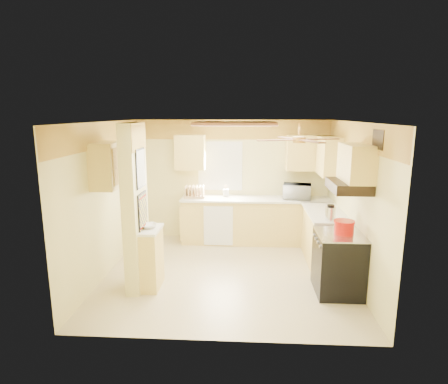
# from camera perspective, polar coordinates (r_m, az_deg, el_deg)

# --- Properties ---
(floor) EXTENTS (4.00, 4.00, 0.00)m
(floor) POSITION_cam_1_polar(r_m,az_deg,el_deg) (6.41, 0.54, -12.30)
(floor) COLOR #C4B288
(floor) RESTS_ON ground
(ceiling) EXTENTS (4.00, 4.00, 0.00)m
(ceiling) POSITION_cam_1_polar(r_m,az_deg,el_deg) (5.85, 0.59, 10.64)
(ceiling) COLOR white
(ceiling) RESTS_ON wall_back
(wall_back) EXTENTS (4.00, 0.00, 4.00)m
(wall_back) POSITION_cam_1_polar(r_m,az_deg,el_deg) (7.87, 1.24, 1.82)
(wall_back) COLOR #E2D68A
(wall_back) RESTS_ON floor
(wall_front) EXTENTS (4.00, 0.00, 4.00)m
(wall_front) POSITION_cam_1_polar(r_m,az_deg,el_deg) (4.19, -0.73, -7.35)
(wall_front) COLOR #E2D68A
(wall_front) RESTS_ON floor
(wall_left) EXTENTS (0.00, 3.80, 3.80)m
(wall_left) POSITION_cam_1_polar(r_m,az_deg,el_deg) (6.42, -17.57, -1.06)
(wall_left) COLOR #E2D68A
(wall_left) RESTS_ON floor
(wall_right) EXTENTS (0.00, 3.80, 3.80)m
(wall_right) POSITION_cam_1_polar(r_m,az_deg,el_deg) (6.24, 19.23, -1.53)
(wall_right) COLOR #E2D68A
(wall_right) RESTS_ON floor
(wallpaper_border) EXTENTS (4.00, 0.02, 0.40)m
(wallpaper_border) POSITION_cam_1_polar(r_m,az_deg,el_deg) (7.73, 1.27, 9.47)
(wallpaper_border) COLOR #FFD44B
(wallpaper_border) RESTS_ON wall_back
(partition_column) EXTENTS (0.20, 0.70, 2.50)m
(partition_column) POSITION_cam_1_polar(r_m,az_deg,el_deg) (5.71, -13.40, -2.41)
(partition_column) COLOR #E2D68A
(partition_column) RESTS_ON floor
(partition_ledge) EXTENTS (0.25, 0.55, 0.90)m
(partition_ledge) POSITION_cam_1_polar(r_m,az_deg,el_deg) (5.90, -10.94, -10.02)
(partition_ledge) COLOR #F4D66E
(partition_ledge) RESTS_ON floor
(ledge_top) EXTENTS (0.28, 0.58, 0.04)m
(ledge_top) POSITION_cam_1_polar(r_m,az_deg,el_deg) (5.74, -11.12, -5.66)
(ledge_top) COLOR silver
(ledge_top) RESTS_ON partition_ledge
(lower_cabinets_back) EXTENTS (3.00, 0.60, 0.90)m
(lower_cabinets_back) POSITION_cam_1_polar(r_m,az_deg,el_deg) (7.76, 4.84, -4.44)
(lower_cabinets_back) COLOR #F4D66E
(lower_cabinets_back) RESTS_ON floor
(lower_cabinets_right) EXTENTS (0.60, 1.40, 0.90)m
(lower_cabinets_right) POSITION_cam_1_polar(r_m,az_deg,el_deg) (6.95, 15.05, -6.80)
(lower_cabinets_right) COLOR #F4D66E
(lower_cabinets_right) RESTS_ON floor
(countertop_back) EXTENTS (3.04, 0.64, 0.04)m
(countertop_back) POSITION_cam_1_polar(r_m,az_deg,el_deg) (7.63, 4.90, -1.08)
(countertop_back) COLOR silver
(countertop_back) RESTS_ON lower_cabinets_back
(countertop_right) EXTENTS (0.64, 1.44, 0.04)m
(countertop_right) POSITION_cam_1_polar(r_m,az_deg,el_deg) (6.81, 15.18, -3.05)
(countertop_right) COLOR silver
(countertop_right) RESTS_ON lower_cabinets_right
(dishwasher_panel) EXTENTS (0.58, 0.02, 0.80)m
(dishwasher_panel) POSITION_cam_1_polar(r_m,az_deg,el_deg) (7.48, -0.89, -5.18)
(dishwasher_panel) COLOR white
(dishwasher_panel) RESTS_ON lower_cabinets_back
(window) EXTENTS (0.92, 0.02, 1.02)m
(window) POSITION_cam_1_polar(r_m,az_deg,el_deg) (7.82, -0.59, 3.99)
(window) COLOR white
(window) RESTS_ON wall_back
(upper_cab_back_left) EXTENTS (0.60, 0.35, 0.70)m
(upper_cab_back_left) POSITION_cam_1_polar(r_m,az_deg,el_deg) (7.69, -5.16, 6.05)
(upper_cab_back_left) COLOR #F4D66E
(upper_cab_back_left) RESTS_ON wall_back
(upper_cab_back_right) EXTENTS (0.90, 0.35, 0.70)m
(upper_cab_back_right) POSITION_cam_1_polar(r_m,az_deg,el_deg) (7.71, 12.86, 5.82)
(upper_cab_back_right) COLOR #F4D66E
(upper_cab_back_right) RESTS_ON wall_back
(upper_cab_right) EXTENTS (0.35, 1.00, 0.70)m
(upper_cab_right) POSITION_cam_1_polar(r_m,az_deg,el_deg) (7.30, 15.60, 5.35)
(upper_cab_right) COLOR #F4D66E
(upper_cab_right) RESTS_ON wall_right
(upper_cab_left_wall) EXTENTS (0.35, 0.75, 0.70)m
(upper_cab_left_wall) POSITION_cam_1_polar(r_m,az_deg,el_deg) (6.03, -17.20, 3.95)
(upper_cab_left_wall) COLOR #F4D66E
(upper_cab_left_wall) RESTS_ON wall_left
(upper_cab_over_stove) EXTENTS (0.35, 0.76, 0.52)m
(upper_cab_over_stove) POSITION_cam_1_polar(r_m,az_deg,el_deg) (5.55, 19.50, 4.20)
(upper_cab_over_stove) COLOR #F4D66E
(upper_cab_over_stove) RESTS_ON wall_right
(stove) EXTENTS (0.68, 0.77, 0.92)m
(stove) POSITION_cam_1_polar(r_m,az_deg,el_deg) (5.88, 17.01, -10.27)
(stove) COLOR black
(stove) RESTS_ON floor
(range_hood) EXTENTS (0.50, 0.76, 0.14)m
(range_hood) POSITION_cam_1_polar(r_m,az_deg,el_deg) (5.58, 18.43, 0.87)
(range_hood) COLOR black
(range_hood) RESTS_ON upper_cab_over_stove
(poster_menu) EXTENTS (0.02, 0.42, 0.57)m
(poster_menu) POSITION_cam_1_polar(r_m,az_deg,el_deg) (5.56, -12.59, 3.56)
(poster_menu) COLOR black
(poster_menu) RESTS_ON partition_column
(poster_nashville) EXTENTS (0.02, 0.42, 0.57)m
(poster_nashville) POSITION_cam_1_polar(r_m,az_deg,el_deg) (5.69, -12.29, -2.93)
(poster_nashville) COLOR black
(poster_nashville) RESTS_ON partition_column
(ceiling_light_panel) EXTENTS (1.35, 0.95, 0.06)m
(ceiling_light_panel) POSITION_cam_1_polar(r_m,az_deg,el_deg) (6.35, 1.73, 10.34)
(ceiling_light_panel) COLOR brown
(ceiling_light_panel) RESTS_ON ceiling
(ceiling_fan) EXTENTS (1.15, 1.15, 0.26)m
(ceiling_fan) POSITION_cam_1_polar(r_m,az_deg,el_deg) (5.20, 11.37, 7.89)
(ceiling_fan) COLOR gold
(ceiling_fan) RESTS_ON ceiling
(vent_grate) EXTENTS (0.02, 0.40, 0.25)m
(vent_grate) POSITION_cam_1_polar(r_m,az_deg,el_deg) (5.23, 22.46, 7.40)
(vent_grate) COLOR black
(vent_grate) RESTS_ON wall_right
(microwave) EXTENTS (0.59, 0.45, 0.30)m
(microwave) POSITION_cam_1_polar(r_m,az_deg,el_deg) (7.66, 11.08, 0.10)
(microwave) COLOR white
(microwave) RESTS_ON countertop_back
(bowl) EXTENTS (0.32, 0.32, 0.06)m
(bowl) POSITION_cam_1_polar(r_m,az_deg,el_deg) (5.76, -11.40, -5.09)
(bowl) COLOR white
(bowl) RESTS_ON ledge_top
(dutch_oven) EXTENTS (0.30, 0.30, 0.20)m
(dutch_oven) POSITION_cam_1_polar(r_m,az_deg,el_deg) (5.70, 17.83, -5.12)
(dutch_oven) COLOR #AE0F08
(dutch_oven) RESTS_ON stove
(kettle) EXTENTS (0.17, 0.17, 0.26)m
(kettle) POSITION_cam_1_polar(r_m,az_deg,el_deg) (6.24, 15.90, -3.13)
(kettle) COLOR silver
(kettle) RESTS_ON countertop_right
(dish_rack) EXTENTS (0.42, 0.32, 0.24)m
(dish_rack) POSITION_cam_1_polar(r_m,az_deg,el_deg) (7.68, -4.52, -0.18)
(dish_rack) COLOR tan
(dish_rack) RESTS_ON countertop_back
(utensil_crock) EXTENTS (0.12, 0.12, 0.24)m
(utensil_crock) POSITION_cam_1_polar(r_m,az_deg,el_deg) (7.73, 0.30, -0.10)
(utensil_crock) COLOR white
(utensil_crock) RESTS_ON countertop_back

